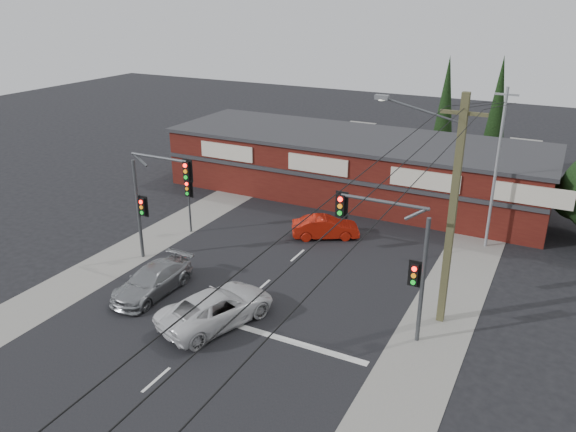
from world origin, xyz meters
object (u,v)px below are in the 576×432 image
at_px(silver_suv, 152,281).
at_px(shop_building, 354,165).
at_px(white_suv, 217,307).
at_px(red_sedan, 325,227).
at_px(utility_pole, 450,206).

xyz_separation_m(silver_suv, shop_building, (3.37, 17.90, 1.46)).
bearing_deg(white_suv, silver_suv, 9.02).
relative_size(white_suv, red_sedan, 1.37).
relative_size(silver_suv, utility_pole, 0.47).
distance_m(white_suv, shop_building, 18.69).
distance_m(silver_suv, red_sedan, 10.94).
xyz_separation_m(silver_suv, utility_pole, (12.73, 3.90, 4.72)).
height_order(white_suv, red_sedan, white_suv).
bearing_deg(red_sedan, silver_suv, 124.79).
height_order(shop_building, utility_pole, utility_pole).
xyz_separation_m(white_suv, red_sedan, (0.54, 10.59, -0.10)).
bearing_deg(red_sedan, utility_pole, -156.36).
distance_m(shop_building, utility_pole, 17.15).
distance_m(white_suv, red_sedan, 10.61).
height_order(white_suv, utility_pole, utility_pole).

